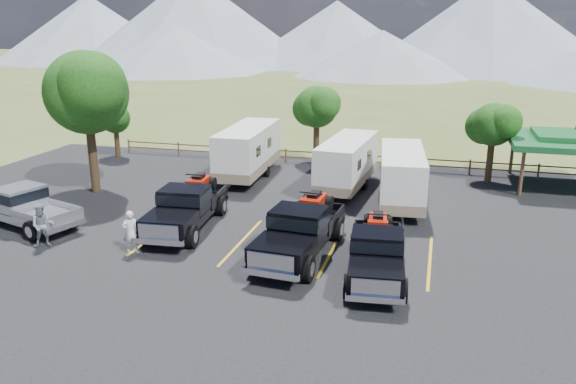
% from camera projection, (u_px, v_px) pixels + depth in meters
% --- Properties ---
extents(ground, '(320.00, 320.00, 0.00)m').
position_uv_depth(ground, '(256.00, 288.00, 20.27)').
color(ground, '#425223').
rests_on(ground, ground).
extents(asphalt_lot, '(44.00, 34.00, 0.04)m').
position_uv_depth(asphalt_lot, '(279.00, 255.00, 23.04)').
color(asphalt_lot, black).
rests_on(asphalt_lot, ground).
extents(stall_lines, '(12.12, 5.50, 0.01)m').
position_uv_depth(stall_lines, '(286.00, 246.00, 23.96)').
color(stall_lines, gold).
rests_on(stall_lines, asphalt_lot).
extents(tree_big_nw, '(5.54, 5.18, 7.84)m').
position_uv_depth(tree_big_nw, '(86.00, 92.00, 30.16)').
color(tree_big_nw, black).
rests_on(tree_big_nw, ground).
extents(tree_ne_a, '(3.11, 2.92, 4.76)m').
position_uv_depth(tree_ne_a, '(493.00, 125.00, 32.72)').
color(tree_ne_a, black).
rests_on(tree_ne_a, ground).
extents(tree_north, '(3.46, 3.24, 5.25)m').
position_uv_depth(tree_north, '(316.00, 107.00, 37.24)').
color(tree_north, black).
rests_on(tree_north, ground).
extents(tree_nw_small, '(2.59, 2.43, 3.85)m').
position_uv_depth(tree_nw_small, '(115.00, 118.00, 39.22)').
color(tree_nw_small, black).
rests_on(tree_nw_small, ground).
extents(rail_fence, '(36.12, 0.12, 1.00)m').
position_uv_depth(rail_fence, '(374.00, 160.00, 36.68)').
color(rail_fence, brown).
rests_on(rail_fence, ground).
extents(pavilion, '(6.20, 6.20, 3.22)m').
position_uv_depth(pavilion, '(566.00, 140.00, 31.90)').
color(pavilion, brown).
rests_on(pavilion, ground).
extents(mountain_range, '(209.00, 71.00, 20.00)m').
position_uv_depth(mountain_range, '(380.00, 30.00, 117.81)').
color(mountain_range, slate).
rests_on(mountain_range, ground).
extents(rig_left, '(2.80, 6.83, 2.23)m').
position_uv_depth(rig_left, '(187.00, 206.00, 25.84)').
color(rig_left, black).
rests_on(rig_left, asphalt_lot).
extents(rig_center, '(2.80, 6.97, 2.28)m').
position_uv_depth(rig_center, '(301.00, 229.00, 22.83)').
color(rig_center, black).
rests_on(rig_center, asphalt_lot).
extents(rig_right, '(2.64, 6.25, 2.03)m').
position_uv_depth(rig_right, '(377.00, 251.00, 20.96)').
color(rig_right, black).
rests_on(rig_right, asphalt_lot).
extents(trailer_left, '(2.63, 8.97, 3.11)m').
position_uv_depth(trailer_left, '(248.00, 151.00, 34.27)').
color(trailer_left, white).
rests_on(trailer_left, asphalt_lot).
extents(trailer_center, '(2.69, 8.35, 2.89)m').
position_uv_depth(trailer_center, '(347.00, 164.00, 31.75)').
color(trailer_center, white).
rests_on(trailer_center, asphalt_lot).
extents(trailer_right, '(2.83, 8.35, 2.89)m').
position_uv_depth(trailer_right, '(402.00, 177.00, 28.94)').
color(trailer_right, white).
rests_on(trailer_right, asphalt_lot).
extents(pickup_silver, '(6.64, 3.77, 1.90)m').
position_uv_depth(pickup_silver, '(23.00, 206.00, 26.04)').
color(pickup_silver, '#999BA1').
rests_on(pickup_silver, asphalt_lot).
extents(person_a, '(0.80, 0.76, 1.84)m').
position_uv_depth(person_a, '(131.00, 232.00, 23.01)').
color(person_a, silver).
rests_on(person_a, asphalt_lot).
extents(person_b, '(1.16, 1.09, 1.90)m').
position_uv_depth(person_b, '(43.00, 225.00, 23.65)').
color(person_b, gray).
rests_on(person_b, asphalt_lot).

